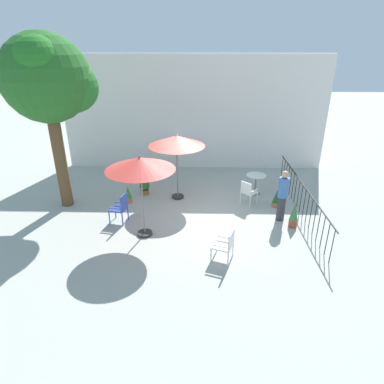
% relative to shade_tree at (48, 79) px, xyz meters
% --- Properties ---
extents(ground_plane, '(60.00, 60.00, 0.00)m').
position_rel_shade_tree_xyz_m(ground_plane, '(4.37, -0.41, -4.22)').
color(ground_plane, '#A8ABA0').
extents(villa_facade, '(11.36, 0.30, 4.84)m').
position_rel_shade_tree_xyz_m(villa_facade, '(4.37, 4.01, -1.79)').
color(villa_facade, silver).
rests_on(villa_facade, ground).
extents(terrace_railing, '(0.03, 5.98, 1.01)m').
position_rel_shade_tree_xyz_m(terrace_railing, '(8.00, -0.41, -3.54)').
color(terrace_railing, black).
rests_on(terrace_railing, ground).
extents(shade_tree, '(2.81, 2.67, 5.58)m').
position_rel_shade_tree_xyz_m(shade_tree, '(0.00, 0.00, 0.00)').
color(shade_tree, brown).
rests_on(shade_tree, ground).
extents(patio_umbrella_0, '(1.93, 1.93, 2.48)m').
position_rel_shade_tree_xyz_m(patio_umbrella_0, '(3.00, -1.97, -2.00)').
color(patio_umbrella_0, '#2D2D2D').
rests_on(patio_umbrella_0, ground).
extents(patio_umbrella_1, '(1.97, 1.97, 2.40)m').
position_rel_shade_tree_xyz_m(patio_umbrella_1, '(3.82, 0.62, -2.08)').
color(patio_umbrella_1, '#2D2D2D').
rests_on(patio_umbrella_1, ground).
extents(cafe_table_0, '(0.73, 0.73, 0.77)m').
position_rel_shade_tree_xyz_m(cafe_table_0, '(6.72, 1.03, -3.68)').
color(cafe_table_0, silver).
rests_on(cafe_table_0, ground).
extents(patio_chair_0, '(0.56, 0.55, 0.97)m').
position_rel_shade_tree_xyz_m(patio_chair_0, '(2.15, -1.24, -3.67)').
color(patio_chair_0, '#31469E').
rests_on(patio_chair_0, ground).
extents(patio_chair_1, '(0.63, 0.63, 0.89)m').
position_rel_shade_tree_xyz_m(patio_chair_1, '(6.30, 0.07, -3.68)').
color(patio_chair_1, silver).
rests_on(patio_chair_1, ground).
extents(patio_chair_2, '(0.63, 0.63, 0.89)m').
position_rel_shade_tree_xyz_m(patio_chair_2, '(5.30, -3.18, -3.71)').
color(patio_chair_2, silver).
rests_on(patio_chair_2, ground).
extents(potted_plant_0, '(0.30, 0.30, 0.62)m').
position_rel_shade_tree_xyz_m(potted_plant_0, '(7.29, -0.02, -3.92)').
color(potted_plant_0, '#BD653D').
rests_on(potted_plant_0, ground).
extents(potted_plant_1, '(0.38, 0.38, 0.52)m').
position_rel_shade_tree_xyz_m(potted_plant_1, '(2.55, 0.92, -3.94)').
color(potted_plant_1, '#A75233').
rests_on(potted_plant_1, ground).
extents(potted_plant_2, '(0.26, 0.26, 0.63)m').
position_rel_shade_tree_xyz_m(potted_plant_2, '(2.07, 0.20, -3.92)').
color(potted_plant_2, '#BE6543').
rests_on(potted_plant_2, ground).
extents(potted_plant_3, '(0.26, 0.26, 0.82)m').
position_rel_shade_tree_xyz_m(potted_plant_3, '(7.52, -1.40, -3.81)').
color(potted_plant_3, '#9C442B').
rests_on(potted_plant_3, ground).
extents(potted_plant_4, '(0.36, 0.36, 0.85)m').
position_rel_shade_tree_xyz_m(potted_plant_4, '(2.75, 2.65, -3.78)').
color(potted_plant_4, '#C56C46').
rests_on(potted_plant_4, ground).
extents(standing_person, '(0.45, 0.45, 1.68)m').
position_rel_shade_tree_xyz_m(standing_person, '(7.22, -0.96, -3.35)').
color(standing_person, '#33333D').
rests_on(standing_person, ground).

